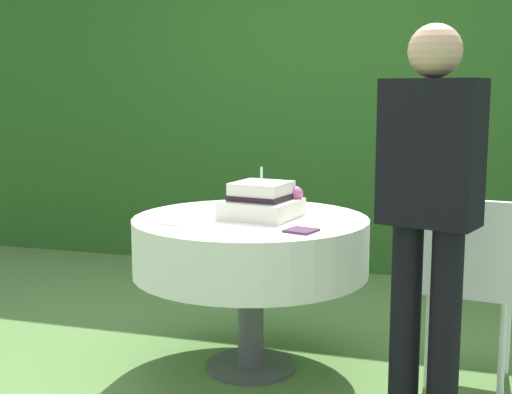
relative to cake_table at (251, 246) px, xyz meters
name	(u,v)px	position (x,y,z in m)	size (l,w,h in m)	color
ground_plane	(251,368)	(0.00, 0.00, -0.62)	(20.00, 20.00, 0.00)	#547A3D
foliage_hedge	(338,89)	(0.00, 2.26, 0.75)	(6.99, 0.56, 2.73)	#28561E
cake_table	(251,246)	(0.00, 0.00, 0.00)	(1.13, 1.13, 0.75)	#4C4C51
wedding_cake	(262,202)	(0.06, 0.01, 0.22)	(0.37, 0.37, 0.25)	silver
serving_plate_near	(174,222)	(-0.29, -0.25, 0.14)	(0.12, 0.12, 0.01)	white
serving_plate_far	(265,202)	(-0.05, 0.43, 0.14)	(0.12, 0.12, 0.01)	white
napkin_stack	(301,231)	(0.31, -0.26, 0.14)	(0.12, 0.12, 0.01)	#4C2D47
garden_chair	(470,273)	(1.01, 0.08, -0.08)	(0.44, 0.44, 0.89)	white
standing_person	(429,204)	(0.85, -0.44, 0.31)	(0.40, 0.30, 1.60)	black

